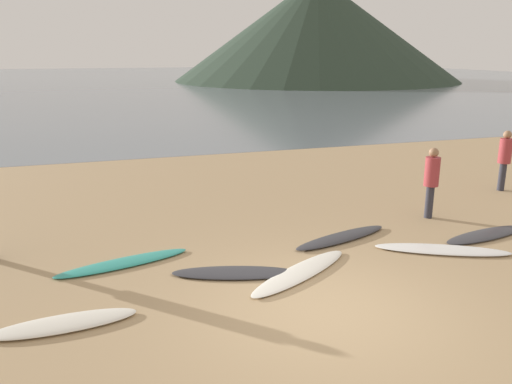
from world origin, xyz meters
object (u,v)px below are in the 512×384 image
surfboard_3 (301,272)px  person_2 (505,156)px  surfboard_0 (64,324)px  person_1 (432,177)px  surfboard_5 (442,250)px  surfboard_2 (235,273)px  surfboard_4 (341,237)px  surfboard_6 (486,235)px  surfboard_1 (123,263)px

surfboard_3 → person_2: 8.22m
surfboard_0 → person_1: (7.88, 2.59, 0.93)m
surfboard_5 → person_2: (4.41, 3.30, 0.95)m
surfboard_2 → surfboard_3: surfboard_2 is taller
surfboard_0 → surfboard_4: (5.30, 1.92, 0.00)m
surfboard_0 → surfboard_6: size_ratio=0.91×
surfboard_2 → surfboard_3: 1.14m
surfboard_0 → surfboard_1: size_ratio=0.82×
surfboard_4 → surfboard_6: bearing=-32.0°
surfboard_3 → surfboard_0: bearing=157.6°
surfboard_2 → surfboard_5: surfboard_5 is taller
surfboard_2 → person_1: 5.46m
person_1 → surfboard_0: bearing=-135.4°
surfboard_1 → surfboard_3: size_ratio=0.96×
surfboard_0 → person_2: person_2 is taller
surfboard_0 → surfboard_2: 2.92m
person_2 → surfboard_2: bearing=-172.5°
surfboard_2 → person_2: 9.10m
surfboard_0 → surfboard_2: surfboard_0 is taller
surfboard_4 → surfboard_0: bearing=-177.9°
surfboard_1 → person_2: (10.32, 2.07, 0.95)m
person_1 → person_2: bearing=49.4°
surfboard_6 → surfboard_1: bearing=163.3°
surfboard_3 → person_2: (7.42, 3.43, 0.95)m
surfboard_3 → person_1: size_ratio=1.56×
surfboard_4 → surfboard_6: size_ratio=1.08×
surfboard_0 → surfboard_4: surfboard_4 is taller
surfboard_1 → person_2: person_2 is taller
surfboard_1 → surfboard_2: surfboard_2 is taller
surfboard_6 → person_2: 4.26m
surfboard_5 → person_1: size_ratio=1.55×
surfboard_4 → surfboard_3: bearing=-155.7°
surfboard_0 → surfboard_3: (3.85, 0.61, -0.01)m
surfboard_0 → person_1: person_1 is taller
surfboard_4 → person_2: person_2 is taller
surfboard_6 → person_1: person_1 is taller
surfboard_2 → person_1: size_ratio=1.34×
surfboard_6 → person_2: person_2 is taller
surfboard_4 → surfboard_5: surfboard_4 is taller
surfboard_3 → person_1: bearing=-5.2°
surfboard_1 → surfboard_5: surfboard_5 is taller
surfboard_1 → surfboard_4: size_ratio=1.02×
surfboard_5 → person_2: 5.59m
surfboard_1 → surfboard_5: (5.91, -1.24, 0.00)m
surfboard_0 → surfboard_6: surfboard_0 is taller
surfboard_3 → surfboard_5: bearing=-29.1°
surfboard_1 → surfboard_4: surfboard_4 is taller
surfboard_3 → person_2: person_2 is taller
surfboard_4 → person_1: bearing=-3.0°
surfboard_3 → surfboard_6: surfboard_3 is taller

